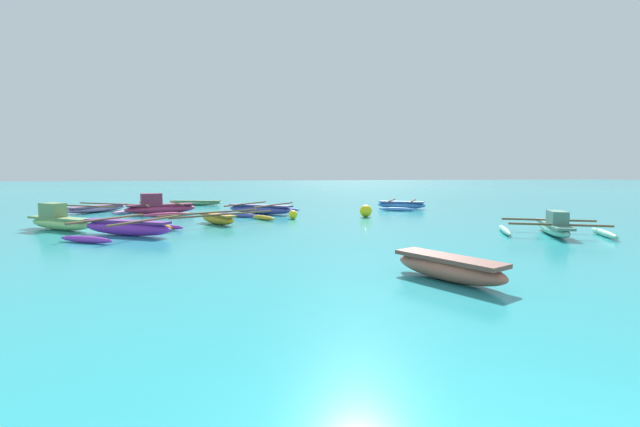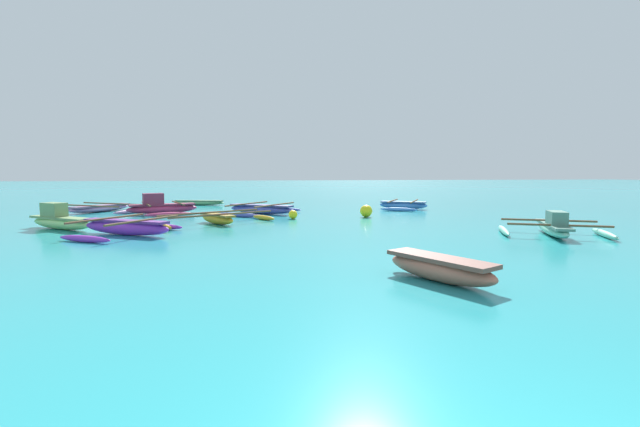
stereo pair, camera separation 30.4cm
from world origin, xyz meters
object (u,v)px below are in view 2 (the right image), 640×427
object	(u,v)px
moored_boat_0	(161,207)
moored_boat_7	(403,205)
moored_boat_2	(440,268)
moored_boat_5	(261,209)
moored_boat_9	(60,220)
moored_boat_4	(217,219)
moored_boat_8	(553,227)
moored_boat_6	(126,227)
mooring_buoy_0	(293,215)
mooring_buoy_1	(366,211)
moored_boat_3	(100,208)
moored_boat_1	(199,202)

from	to	relation	value
moored_boat_0	moored_boat_7	distance (m)	12.77
moored_boat_2	moored_boat_5	distance (m)	14.13
moored_boat_7	moored_boat_9	bearing A→B (deg)	-128.34
moored_boat_9	moored_boat_4	bearing A→B (deg)	44.72
moored_boat_8	moored_boat_5	bearing A→B (deg)	70.63
moored_boat_4	moored_boat_9	bearing A→B (deg)	-115.80
moored_boat_4	moored_boat_8	world-z (taller)	moored_boat_8
moored_boat_4	moored_boat_6	distance (m)	3.74
mooring_buoy_0	mooring_buoy_1	xyz separation A→B (m)	(3.37, 0.14, 0.08)
moored_boat_2	mooring_buoy_0	xyz separation A→B (m)	(-1.27, 11.23, -0.06)
moored_boat_3	moored_boat_9	distance (m)	7.22
moored_boat_1	moored_boat_6	size ratio (longest dim) A/B	0.85
moored_boat_4	moored_boat_2	bearing A→B (deg)	-7.49
mooring_buoy_1	moored_boat_2	bearing A→B (deg)	-100.45
moored_boat_3	moored_boat_9	xyz separation A→B (m)	(0.76, -7.18, 0.14)
moored_boat_1	moored_boat_8	distance (m)	19.95
moored_boat_2	moored_boat_3	world-z (taller)	moored_boat_2
moored_boat_6	moored_boat_9	distance (m)	3.33
moored_boat_2	moored_boat_4	distance (m)	10.88
moored_boat_6	moored_boat_7	distance (m)	14.84
moored_boat_2	moored_boat_7	bearing A→B (deg)	134.98
moored_boat_2	moored_boat_4	xyz separation A→B (m)	(-4.42, 9.94, -0.04)
moored_boat_2	mooring_buoy_0	world-z (taller)	moored_boat_2
moored_boat_2	moored_boat_7	distance (m)	16.19
moored_boat_7	moored_boat_0	bearing A→B (deg)	-147.57
moored_boat_3	moored_boat_9	bearing A→B (deg)	-140.19
moored_boat_3	moored_boat_9	size ratio (longest dim) A/B	1.77
moored_boat_0	moored_boat_8	size ratio (longest dim) A/B	1.01
mooring_buoy_0	moored_boat_7	bearing A→B (deg)	30.93
moored_boat_8	mooring_buoy_0	bearing A→B (deg)	76.17
moored_boat_1	moored_boat_2	world-z (taller)	moored_boat_2
moored_boat_5	moored_boat_6	world-z (taller)	moored_boat_6
moored_boat_0	moored_boat_6	distance (m)	7.46
moored_boat_5	mooring_buoy_0	size ratio (longest dim) A/B	11.63
moored_boat_0	moored_boat_1	size ratio (longest dim) A/B	1.18
moored_boat_3	mooring_buoy_0	size ratio (longest dim) A/B	13.10
moored_boat_5	mooring_buoy_0	xyz separation A→B (m)	(1.22, -2.67, -0.04)
moored_boat_0	mooring_buoy_1	size ratio (longest dim) A/B	6.86
moored_boat_2	moored_boat_8	world-z (taller)	moored_boat_8
moored_boat_0	mooring_buoy_0	world-z (taller)	moored_boat_0
moored_boat_2	moored_boat_3	xyz separation A→B (m)	(-10.60, 16.59, -0.06)
moored_boat_6	mooring_buoy_0	distance (m)	7.03
moored_boat_3	mooring_buoy_0	bearing A→B (deg)	-86.09
moored_boat_4	moored_boat_5	xyz separation A→B (m)	(1.93, 3.96, 0.02)
mooring_buoy_0	moored_boat_3	bearing A→B (deg)	150.15
moored_boat_0	moored_boat_5	world-z (taller)	moored_boat_0
moored_boat_3	moored_boat_8	bearing A→B (deg)	-91.36
moored_boat_4	moored_boat_9	xyz separation A→B (m)	(-5.42, -0.54, 0.11)
moored_boat_1	moored_boat_3	distance (m)	6.01
moored_boat_9	mooring_buoy_1	distance (m)	12.10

